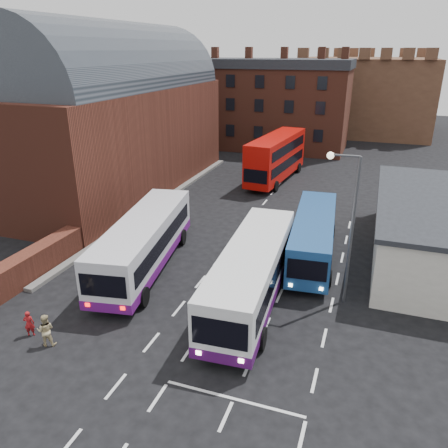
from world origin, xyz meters
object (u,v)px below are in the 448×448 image
(bus_white_inbound, at_px, (252,270))
(pedestrian_red, at_px, (29,323))
(bus_blue, at_px, (314,234))
(bus_white_outbound, at_px, (144,239))
(street_lamp, at_px, (348,217))
(pedestrian_beige, at_px, (46,330))
(bus_red_double, at_px, (276,157))

(bus_white_inbound, distance_m, pedestrian_red, 11.82)
(bus_blue, relative_size, pedestrian_red, 8.13)
(bus_blue, bearing_deg, bus_white_inbound, 65.55)
(bus_white_outbound, height_order, bus_blue, bus_white_outbound)
(bus_white_outbound, distance_m, pedestrian_red, 8.78)
(street_lamp, xyz_separation_m, pedestrian_beige, (-12.99, -8.83, -4.33))
(bus_white_inbound, xyz_separation_m, bus_blue, (2.41, 6.76, -0.22))
(street_lamp, xyz_separation_m, pedestrian_red, (-14.32, -8.49, -4.47))
(street_lamp, relative_size, pedestrian_beige, 5.10)
(bus_red_double, distance_m, pedestrian_red, 31.95)
(bus_white_inbound, height_order, street_lamp, street_lamp)
(pedestrian_beige, bearing_deg, street_lamp, -169.94)
(street_lamp, bearing_deg, pedestrian_beige, -145.79)
(pedestrian_red, bearing_deg, pedestrian_beige, 138.71)
(bus_white_outbound, relative_size, bus_blue, 1.13)
(bus_blue, bearing_deg, pedestrian_red, 43.52)
(bus_white_outbound, distance_m, bus_white_inbound, 7.89)
(bus_blue, relative_size, street_lamp, 1.33)
(bus_red_double, bearing_deg, bus_white_outbound, 87.63)
(bus_red_double, height_order, pedestrian_red, bus_red_double)
(pedestrian_red, bearing_deg, bus_white_outbound, -129.55)
(bus_white_inbound, xyz_separation_m, bus_red_double, (-4.37, 24.71, 0.57))
(bus_red_double, bearing_deg, pedestrian_red, 86.43)
(bus_red_double, xyz_separation_m, pedestrian_red, (-5.23, -31.46, -1.89))
(bus_white_outbound, distance_m, street_lamp, 12.81)
(bus_white_inbound, relative_size, pedestrian_red, 9.06)
(bus_white_inbound, height_order, pedestrian_beige, bus_white_inbound)
(bus_red_double, relative_size, pedestrian_beige, 7.36)
(bus_white_inbound, distance_m, street_lamp, 5.93)
(street_lamp, distance_m, pedestrian_beige, 16.29)
(bus_red_double, xyz_separation_m, street_lamp, (9.08, -22.97, 2.59))
(bus_white_inbound, height_order, pedestrian_red, bus_white_inbound)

